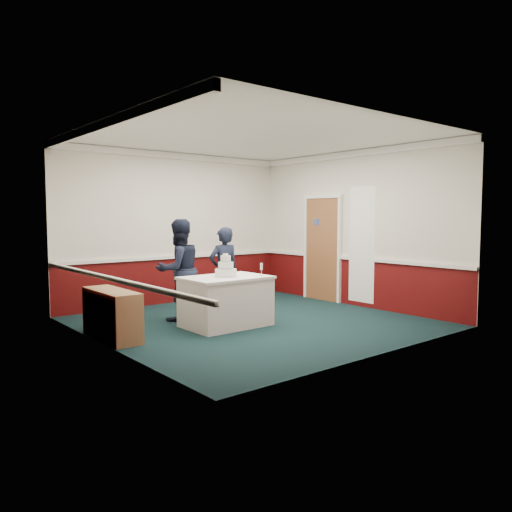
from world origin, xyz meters
TOP-DOWN VIEW (x-y plane):
  - ground at (0.00, 0.00)m, footprint 5.00×5.00m
  - room_shell at (0.08, 0.61)m, footprint 5.00×5.00m
  - sideboard at (-2.28, 0.40)m, footprint 0.41×1.20m
  - cake_table at (-0.54, 0.05)m, footprint 1.32×0.92m
  - wedding_cake at (-0.54, 0.05)m, footprint 0.35×0.35m
  - cake_knife at (-0.57, -0.15)m, footprint 0.07×0.22m
  - champagne_flute at (-0.04, -0.23)m, footprint 0.05×0.05m
  - person_man at (-0.88, 0.92)m, footprint 0.84×0.67m
  - person_woman at (-0.02, 0.84)m, footprint 0.60×0.42m

SIDE VIEW (x-z plane):
  - ground at x=0.00m, z-range 0.00..0.00m
  - sideboard at x=-2.28m, z-range 0.00..0.70m
  - cake_table at x=-0.54m, z-range 0.01..0.80m
  - person_woman at x=-0.02m, z-range 0.00..1.55m
  - cake_knife at x=-0.57m, z-range 0.79..0.79m
  - person_man at x=-0.88m, z-range 0.00..1.69m
  - wedding_cake at x=-0.54m, z-range 0.72..1.08m
  - champagne_flute at x=-0.04m, z-range 0.83..1.03m
  - room_shell at x=0.08m, z-range 0.47..3.47m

